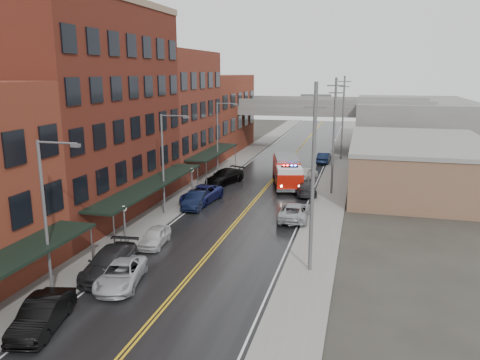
# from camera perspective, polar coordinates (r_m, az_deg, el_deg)

# --- Properties ---
(road) EXTENTS (11.00, 160.00, 0.02)m
(road) POSITION_cam_1_polar(r_m,az_deg,el_deg) (46.09, 1.65, -2.73)
(road) COLOR black
(road) RESTS_ON ground
(sidewalk_left) EXTENTS (3.00, 160.00, 0.15)m
(sidewalk_left) POSITION_cam_1_polar(r_m,az_deg,el_deg) (48.18, -6.84, -2.03)
(sidewalk_left) COLOR slate
(sidewalk_left) RESTS_ON ground
(sidewalk_right) EXTENTS (3.00, 160.00, 0.15)m
(sidewalk_right) POSITION_cam_1_polar(r_m,az_deg,el_deg) (45.07, 10.74, -3.24)
(sidewalk_right) COLOR slate
(sidewalk_right) RESTS_ON ground
(curb_left) EXTENTS (0.30, 160.00, 0.15)m
(curb_left) POSITION_cam_1_polar(r_m,az_deg,el_deg) (47.62, -4.99, -2.17)
(curb_left) COLOR gray
(curb_left) RESTS_ON ground
(curb_right) EXTENTS (0.30, 160.00, 0.15)m
(curb_right) POSITION_cam_1_polar(r_m,az_deg,el_deg) (45.19, 8.65, -3.11)
(curb_right) COLOR gray
(curb_right) RESTS_ON ground
(brick_building_b) EXTENTS (9.00, 20.00, 18.00)m
(brick_building_b) POSITION_cam_1_polar(r_m,az_deg,el_deg) (43.19, -18.13, 7.71)
(brick_building_b) COLOR #5A2217
(brick_building_b) RESTS_ON ground
(brick_building_c) EXTENTS (9.00, 15.00, 15.00)m
(brick_building_c) POSITION_cam_1_polar(r_m,az_deg,el_deg) (58.76, -8.78, 7.99)
(brick_building_c) COLOR brown
(brick_building_c) RESTS_ON ground
(brick_building_far) EXTENTS (9.00, 20.00, 12.00)m
(brick_building_far) POSITION_cam_1_polar(r_m,az_deg,el_deg) (75.21, -3.42, 8.06)
(brick_building_far) COLOR brown
(brick_building_far) RESTS_ON ground
(tan_building) EXTENTS (14.00, 22.00, 5.00)m
(tan_building) POSITION_cam_1_polar(r_m,az_deg,el_deg) (54.50, 20.79, 1.58)
(tan_building) COLOR #866048
(tan_building) RESTS_ON ground
(right_far_block) EXTENTS (18.00, 30.00, 8.00)m
(right_far_block) POSITION_cam_1_polar(r_m,az_deg,el_deg) (84.04, 20.23, 6.44)
(right_far_block) COLOR slate
(right_far_block) RESTS_ON ground
(awning_1) EXTENTS (2.60, 18.00, 3.09)m
(awning_1) POSITION_cam_1_polar(r_m,az_deg,el_deg) (41.33, -10.73, -0.55)
(awning_1) COLOR black
(awning_1) RESTS_ON ground
(awning_2) EXTENTS (2.60, 13.00, 3.09)m
(awning_2) POSITION_cam_1_polar(r_m,az_deg,el_deg) (57.29, -3.26, 3.44)
(awning_2) COLOR black
(awning_2) RESTS_ON ground
(globe_lamp_1) EXTENTS (0.44, 0.44, 3.12)m
(globe_lamp_1) POSITION_cam_1_polar(r_m,az_deg,el_deg) (35.02, -13.94, -4.34)
(globe_lamp_1) COLOR #59595B
(globe_lamp_1) RESTS_ON ground
(globe_lamp_2) EXTENTS (0.44, 0.44, 3.12)m
(globe_lamp_2) POSITION_cam_1_polar(r_m,az_deg,el_deg) (47.33, -5.90, 0.51)
(globe_lamp_2) COLOR #59595B
(globe_lamp_2) RESTS_ON ground
(street_lamp_0) EXTENTS (2.64, 0.22, 9.00)m
(street_lamp_0) POSITION_cam_1_polar(r_m,az_deg,el_deg) (27.88, -22.36, -3.28)
(street_lamp_0) COLOR #59595B
(street_lamp_0) RESTS_ON ground
(street_lamp_1) EXTENTS (2.64, 0.22, 9.00)m
(street_lamp_1) POSITION_cam_1_polar(r_m,az_deg,el_deg) (41.38, -9.09, 2.65)
(street_lamp_1) COLOR #59595B
(street_lamp_1) RESTS_ON ground
(street_lamp_2) EXTENTS (2.64, 0.22, 9.00)m
(street_lamp_2) POSITION_cam_1_polar(r_m,az_deg,el_deg) (56.21, -2.53, 5.53)
(street_lamp_2) COLOR #59595B
(street_lamp_2) RESTS_ON ground
(utility_pole_0) EXTENTS (1.80, 0.24, 12.00)m
(utility_pole_0) POSITION_cam_1_polar(r_m,az_deg,el_deg) (29.04, 8.89, 0.47)
(utility_pole_0) COLOR #59595B
(utility_pole_0) RESTS_ON ground
(utility_pole_1) EXTENTS (1.80, 0.24, 12.00)m
(utility_pole_1) POSITION_cam_1_polar(r_m,az_deg,el_deg) (48.70, 11.37, 5.45)
(utility_pole_1) COLOR #59595B
(utility_pole_1) RESTS_ON ground
(utility_pole_2) EXTENTS (1.80, 0.24, 12.00)m
(utility_pole_2) POSITION_cam_1_polar(r_m,az_deg,el_deg) (68.56, 12.43, 7.55)
(utility_pole_2) COLOR #59595B
(utility_pole_2) RESTS_ON ground
(overpass) EXTENTS (40.00, 10.00, 7.50)m
(overpass) POSITION_cam_1_polar(r_m,az_deg,el_deg) (76.16, 7.19, 8.03)
(overpass) COLOR slate
(overpass) RESTS_ON ground
(fire_truck) EXTENTS (5.06, 9.10, 3.17)m
(fire_truck) POSITION_cam_1_polar(r_m,az_deg,el_deg) (52.48, 5.76, 1.09)
(fire_truck) COLOR #B31408
(fire_truck) RESTS_ON ground
(parked_car_left_1) EXTENTS (2.69, 5.05, 1.58)m
(parked_car_left_1) POSITION_cam_1_polar(r_m,az_deg,el_deg) (26.10, -22.97, -14.86)
(parked_car_left_1) COLOR black
(parked_car_left_1) RESTS_ON ground
(parked_car_left_2) EXTENTS (3.31, 5.37, 1.39)m
(parked_car_left_2) POSITION_cam_1_polar(r_m,az_deg,el_deg) (29.55, -14.33, -11.04)
(parked_car_left_2) COLOR #B3B5BC
(parked_car_left_2) RESTS_ON ground
(parked_car_left_3) EXTENTS (2.86, 5.81, 1.62)m
(parked_car_left_3) POSITION_cam_1_polar(r_m,az_deg,el_deg) (31.06, -15.62, -9.66)
(parked_car_left_3) COLOR black
(parked_car_left_3) RESTS_ON ground
(parked_car_left_4) EXTENTS (1.92, 4.02, 1.33)m
(parked_car_left_4) POSITION_cam_1_polar(r_m,az_deg,el_deg) (35.35, -10.33, -6.82)
(parked_car_left_4) COLOR silver
(parked_car_left_4) RESTS_ON ground
(parked_car_left_5) EXTENTS (1.81, 4.72, 1.53)m
(parked_car_left_5) POSITION_cam_1_polar(r_m,az_deg,el_deg) (44.32, -5.34, -2.41)
(parked_car_left_5) COLOR black
(parked_car_left_5) RESTS_ON ground
(parked_car_left_6) EXTENTS (3.27, 6.01, 1.60)m
(parked_car_left_6) POSITION_cam_1_polar(r_m,az_deg,el_deg) (46.12, -4.72, -1.74)
(parked_car_left_6) COLOR #151A50
(parked_car_left_6) RESTS_ON ground
(parked_car_left_7) EXTENTS (4.05, 6.12, 1.65)m
(parked_car_left_7) POSITION_cam_1_polar(r_m,az_deg,el_deg) (53.59, -1.89, 0.42)
(parked_car_left_7) COLOR black
(parked_car_left_7) RESTS_ON ground
(parked_car_right_0) EXTENTS (2.69, 5.50, 1.50)m
(parked_car_right_0) POSITION_cam_1_polar(r_m,az_deg,el_deg) (40.86, 6.65, -3.81)
(parked_car_right_0) COLOR #A1A5A9
(parked_car_right_0) RESTS_ON ground
(parked_car_right_1) EXTENTS (2.93, 5.22, 1.43)m
(parked_car_right_1) POSITION_cam_1_polar(r_m,az_deg,el_deg) (49.17, 8.03, -0.99)
(parked_car_right_1) COLOR #29292C
(parked_car_right_1) RESTS_ON ground
(parked_car_right_2) EXTENTS (2.76, 4.41, 1.40)m
(parked_car_right_2) POSITION_cam_1_polar(r_m,az_deg,el_deg) (56.62, 8.09, 0.86)
(parked_car_right_2) COLOR white
(parked_car_right_2) RESTS_ON ground
(parked_car_right_3) EXTENTS (1.77, 4.70, 1.53)m
(parked_car_right_3) POSITION_cam_1_polar(r_m,az_deg,el_deg) (66.66, 10.20, 2.69)
(parked_car_right_3) COLOR black
(parked_car_right_3) RESTS_ON ground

